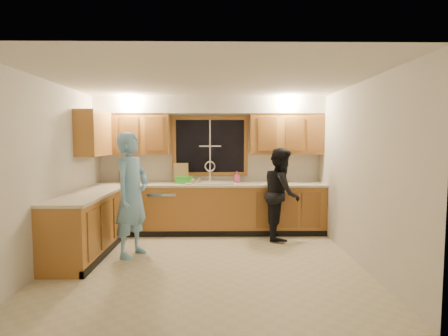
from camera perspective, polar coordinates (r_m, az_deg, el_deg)
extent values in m
plane|color=#C1B594|center=(5.09, -2.80, -15.07)|extent=(4.20, 4.20, 0.00)
plane|color=silver|center=(4.86, -2.91, 13.92)|extent=(4.20, 4.20, 0.00)
plane|color=beige|center=(6.71, -2.28, 0.59)|extent=(4.20, 0.00, 4.20)
plane|color=beige|center=(5.32, -26.07, -0.85)|extent=(0.00, 3.80, 3.80)
plane|color=beige|center=(5.19, 21.02, -0.82)|extent=(0.00, 3.80, 3.80)
cube|color=#AD7132|center=(6.52, -2.32, -6.71)|extent=(4.20, 0.60, 0.88)
cube|color=#AD7132|center=(5.65, -21.48, -8.75)|extent=(0.60, 1.90, 0.88)
cube|color=beige|center=(6.43, -2.34, -2.71)|extent=(4.20, 0.63, 0.04)
cube|color=beige|center=(5.56, -21.47, -4.13)|extent=(0.63, 1.90, 0.04)
cube|color=#AD7132|center=(6.72, -14.62, 5.37)|extent=(1.35, 0.33, 0.75)
cube|color=#AD7132|center=(6.65, 10.10, 5.45)|extent=(1.35, 0.33, 0.75)
cube|color=#AD7132|center=(6.28, -20.51, 5.31)|extent=(0.33, 0.90, 0.75)
cube|color=white|center=(6.55, -2.35, 10.13)|extent=(4.20, 0.35, 0.30)
cube|color=black|center=(6.69, -2.29, 3.58)|extent=(1.30, 0.01, 1.00)
cube|color=#AD7132|center=(6.69, -2.30, 8.16)|extent=(1.44, 0.03, 0.07)
cube|color=#AD7132|center=(6.71, -2.27, -0.99)|extent=(1.44, 0.03, 0.07)
cube|color=#AD7132|center=(6.73, -8.14, 3.55)|extent=(0.07, 0.03, 1.00)
cube|color=#AD7132|center=(6.70, 3.59, 3.58)|extent=(0.07, 0.03, 1.00)
cube|color=silver|center=(6.44, -2.34, -2.43)|extent=(0.86, 0.52, 0.03)
cube|color=silver|center=(6.46, -4.20, -3.22)|extent=(0.38, 0.42, 0.18)
cube|color=silver|center=(6.45, -0.47, -3.22)|extent=(0.38, 0.42, 0.18)
cylinder|color=white|center=(6.62, -2.29, -0.93)|extent=(0.04, 0.04, 0.28)
torus|color=white|center=(6.61, -2.30, 0.28)|extent=(0.21, 0.03, 0.21)
cube|color=silver|center=(6.59, -9.79, -6.91)|extent=(0.60, 0.56, 0.82)
cube|color=silver|center=(5.13, -23.75, -10.02)|extent=(0.58, 0.75, 0.90)
imported|color=#72ACD9|center=(5.31, -14.81, -4.23)|extent=(0.65, 0.78, 1.83)
imported|color=black|center=(6.15, 9.38, -4.11)|extent=(0.70, 0.84, 1.58)
cube|color=brown|center=(6.78, -16.23, -1.39)|extent=(0.15, 0.14, 0.22)
cube|color=tan|center=(6.61, -7.03, -0.77)|extent=(0.29, 0.13, 0.36)
cube|color=green|center=(6.49, -6.52, -1.92)|extent=(0.33, 0.31, 0.13)
imported|color=pink|center=(6.59, 2.10, -1.44)|extent=(0.11, 0.11, 0.21)
imported|color=silver|center=(6.54, 8.16, -2.21)|extent=(0.29, 0.29, 0.06)
cylinder|color=beige|center=(6.25, -5.10, -2.16)|extent=(0.08, 0.08, 0.12)
cylinder|color=beige|center=(6.31, -4.03, -2.12)|extent=(0.07, 0.07, 0.12)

